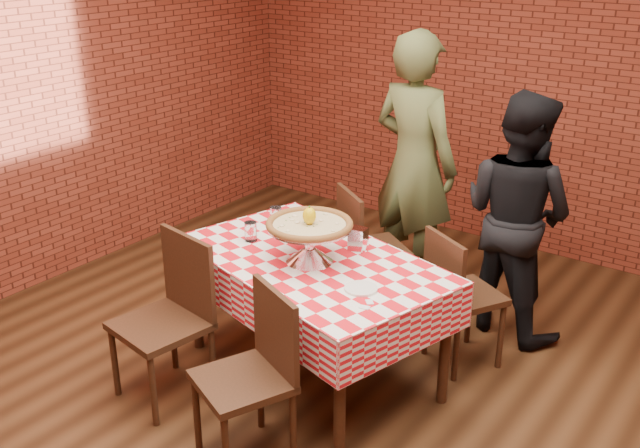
{
  "coord_description": "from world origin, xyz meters",
  "views": [
    {
      "loc": [
        1.87,
        -2.58,
        2.51
      ],
      "look_at": [
        -0.36,
        0.52,
        0.95
      ],
      "focal_mm": 41.32,
      "sensor_mm": 36.0,
      "label": 1
    }
  ],
  "objects_px": {
    "table": "(313,317)",
    "chair_near_left": "(160,323)",
    "water_glass_left": "(251,232)",
    "chair_far_right": "(465,298)",
    "pizza_stand": "(310,244)",
    "condiment_caddy": "(358,239)",
    "pizza": "(309,225)",
    "chair_far_left": "(374,250)",
    "water_glass_right": "(276,216)",
    "diner_black": "(517,215)",
    "diner_olive": "(414,164)",
    "chair_near_right": "(242,382)"
  },
  "relations": [
    {
      "from": "table",
      "to": "chair_near_left",
      "type": "relative_size",
      "value": 1.64
    },
    {
      "from": "water_glass_left",
      "to": "chair_far_right",
      "type": "height_order",
      "value": "water_glass_left"
    },
    {
      "from": "pizza_stand",
      "to": "condiment_caddy",
      "type": "bearing_deg",
      "value": 64.49
    },
    {
      "from": "pizza",
      "to": "water_glass_left",
      "type": "xyz_separation_m",
      "value": [
        -0.46,
        0.03,
        -0.16
      ]
    },
    {
      "from": "chair_far_left",
      "to": "water_glass_right",
      "type": "bearing_deg",
      "value": 95.47
    },
    {
      "from": "diner_black",
      "to": "water_glass_right",
      "type": "bearing_deg",
      "value": 51.61
    },
    {
      "from": "pizza_stand",
      "to": "condiment_caddy",
      "type": "distance_m",
      "value": 0.32
    },
    {
      "from": "pizza",
      "to": "chair_far_left",
      "type": "bearing_deg",
      "value": 98.85
    },
    {
      "from": "pizza",
      "to": "chair_far_right",
      "type": "xyz_separation_m",
      "value": [
        0.66,
        0.68,
        -0.55
      ]
    },
    {
      "from": "chair_near_left",
      "to": "diner_olive",
      "type": "relative_size",
      "value": 0.5
    },
    {
      "from": "water_glass_right",
      "to": "chair_far_right",
      "type": "bearing_deg",
      "value": 17.94
    },
    {
      "from": "chair_near_right",
      "to": "chair_near_left",
      "type": "bearing_deg",
      "value": -167.66
    },
    {
      "from": "chair_near_left",
      "to": "chair_far_left",
      "type": "height_order",
      "value": "chair_near_left"
    },
    {
      "from": "water_glass_right",
      "to": "diner_black",
      "type": "relative_size",
      "value": 0.07
    },
    {
      "from": "water_glass_left",
      "to": "water_glass_right",
      "type": "xyz_separation_m",
      "value": [
        -0.04,
        0.28,
        0.0
      ]
    },
    {
      "from": "pizza",
      "to": "chair_far_right",
      "type": "relative_size",
      "value": 0.56
    },
    {
      "from": "diner_black",
      "to": "chair_far_right",
      "type": "bearing_deg",
      "value": 97.97
    },
    {
      "from": "condiment_caddy",
      "to": "diner_olive",
      "type": "bearing_deg",
      "value": 97.67
    },
    {
      "from": "water_glass_right",
      "to": "table",
      "type": "bearing_deg",
      "value": -29.21
    },
    {
      "from": "table",
      "to": "pizza",
      "type": "relative_size",
      "value": 3.18
    },
    {
      "from": "chair_near_right",
      "to": "chair_far_left",
      "type": "distance_m",
      "value": 1.74
    },
    {
      "from": "table",
      "to": "chair_far_right",
      "type": "bearing_deg",
      "value": 43.92
    },
    {
      "from": "condiment_caddy",
      "to": "pizza",
      "type": "bearing_deg",
      "value": -120.86
    },
    {
      "from": "water_glass_right",
      "to": "chair_far_right",
      "type": "xyz_separation_m",
      "value": [
        1.15,
        0.37,
        -0.39
      ]
    },
    {
      "from": "diner_black",
      "to": "table",
      "type": "bearing_deg",
      "value": 72.81
    },
    {
      "from": "water_glass_left",
      "to": "chair_far_right",
      "type": "xyz_separation_m",
      "value": [
        1.11,
        0.66,
        -0.39
      ]
    },
    {
      "from": "chair_far_right",
      "to": "diner_black",
      "type": "height_order",
      "value": "diner_black"
    },
    {
      "from": "water_glass_right",
      "to": "chair_near_right",
      "type": "height_order",
      "value": "chair_near_right"
    },
    {
      "from": "chair_far_left",
      "to": "diner_olive",
      "type": "xyz_separation_m",
      "value": [
        0.02,
        0.48,
        0.5
      ]
    },
    {
      "from": "condiment_caddy",
      "to": "diner_black",
      "type": "xyz_separation_m",
      "value": [
        0.58,
        0.96,
        -0.03
      ]
    },
    {
      "from": "water_glass_right",
      "to": "chair_near_right",
      "type": "bearing_deg",
      "value": -58.81
    },
    {
      "from": "water_glass_right",
      "to": "condiment_caddy",
      "type": "distance_m",
      "value": 0.63
    },
    {
      "from": "chair_near_right",
      "to": "condiment_caddy",
      "type": "bearing_deg",
      "value": 114.66
    },
    {
      "from": "chair_near_left",
      "to": "chair_near_right",
      "type": "xyz_separation_m",
      "value": [
        0.72,
        -0.14,
        -0.02
      ]
    },
    {
      "from": "diner_olive",
      "to": "diner_black",
      "type": "distance_m",
      "value": 0.86
    },
    {
      "from": "pizza_stand",
      "to": "diner_black",
      "type": "height_order",
      "value": "diner_black"
    },
    {
      "from": "water_glass_left",
      "to": "chair_near_left",
      "type": "bearing_deg",
      "value": -98.9
    },
    {
      "from": "chair_far_right",
      "to": "chair_near_right",
      "type": "bearing_deg",
      "value": 100.52
    },
    {
      "from": "table",
      "to": "diner_black",
      "type": "relative_size",
      "value": 0.96
    },
    {
      "from": "chair_near_right",
      "to": "diner_black",
      "type": "xyz_separation_m",
      "value": [
        0.55,
        2.02,
        0.35
      ]
    },
    {
      "from": "pizza_stand",
      "to": "water_glass_left",
      "type": "bearing_deg",
      "value": 176.54
    },
    {
      "from": "chair_far_left",
      "to": "water_glass_left",
      "type": "bearing_deg",
      "value": 105.67
    },
    {
      "from": "condiment_caddy",
      "to": "chair_far_right",
      "type": "height_order",
      "value": "condiment_caddy"
    },
    {
      "from": "water_glass_left",
      "to": "diner_black",
      "type": "relative_size",
      "value": 0.07
    },
    {
      "from": "pizza_stand",
      "to": "diner_black",
      "type": "relative_size",
      "value": 0.3
    },
    {
      "from": "chair_near_left",
      "to": "diner_black",
      "type": "bearing_deg",
      "value": 65.49
    },
    {
      "from": "pizza_stand",
      "to": "chair_near_left",
      "type": "height_order",
      "value": "pizza_stand"
    },
    {
      "from": "chair_near_left",
      "to": "chair_far_right",
      "type": "height_order",
      "value": "chair_near_left"
    },
    {
      "from": "chair_near_right",
      "to": "chair_far_right",
      "type": "bearing_deg",
      "value": 94.56
    },
    {
      "from": "pizza",
      "to": "water_glass_right",
      "type": "relative_size",
      "value": 4.13
    }
  ]
}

